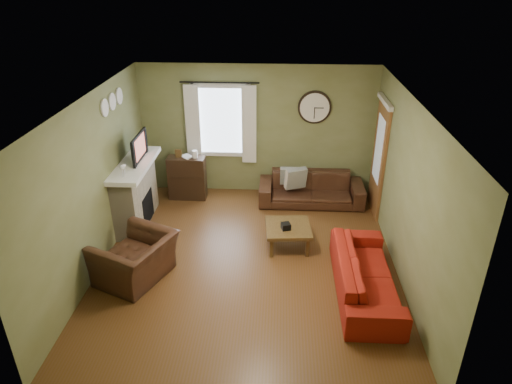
# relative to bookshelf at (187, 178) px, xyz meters

# --- Properties ---
(floor) EXTENTS (4.60, 5.20, 0.00)m
(floor) POSITION_rel_bookshelf_xyz_m (1.37, -2.17, -0.44)
(floor) COLOR #563519
(floor) RESTS_ON ground
(ceiling) EXTENTS (4.60, 5.20, 0.00)m
(ceiling) POSITION_rel_bookshelf_xyz_m (1.37, -2.17, 2.16)
(ceiling) COLOR white
(ceiling) RESTS_ON ground
(wall_left) EXTENTS (0.00, 5.20, 2.60)m
(wall_left) POSITION_rel_bookshelf_xyz_m (-0.93, -2.17, 0.86)
(wall_left) COLOR olive
(wall_left) RESTS_ON ground
(wall_right) EXTENTS (0.00, 5.20, 2.60)m
(wall_right) POSITION_rel_bookshelf_xyz_m (3.67, -2.17, 0.86)
(wall_right) COLOR olive
(wall_right) RESTS_ON ground
(wall_back) EXTENTS (4.60, 0.00, 2.60)m
(wall_back) POSITION_rel_bookshelf_xyz_m (1.37, 0.43, 0.86)
(wall_back) COLOR olive
(wall_back) RESTS_ON ground
(wall_front) EXTENTS (4.60, 0.00, 2.60)m
(wall_front) POSITION_rel_bookshelf_xyz_m (1.37, -4.77, 0.86)
(wall_front) COLOR olive
(wall_front) RESTS_ON ground
(fireplace) EXTENTS (0.40, 1.40, 1.10)m
(fireplace) POSITION_rel_bookshelf_xyz_m (-0.73, -1.02, 0.11)
(fireplace) COLOR #B4A98B
(fireplace) RESTS_ON floor
(firebox) EXTENTS (0.04, 0.60, 0.55)m
(firebox) POSITION_rel_bookshelf_xyz_m (-0.54, -1.02, -0.14)
(firebox) COLOR black
(firebox) RESTS_ON fireplace
(mantel) EXTENTS (0.58, 1.60, 0.08)m
(mantel) POSITION_rel_bookshelf_xyz_m (-0.70, -1.02, 0.70)
(mantel) COLOR white
(mantel) RESTS_ON fireplace
(tv) EXTENTS (0.08, 0.60, 0.35)m
(tv) POSITION_rel_bookshelf_xyz_m (-0.68, -0.87, 0.92)
(tv) COLOR black
(tv) RESTS_ON mantel
(tv_screen) EXTENTS (0.02, 0.62, 0.36)m
(tv_screen) POSITION_rel_bookshelf_xyz_m (-0.60, -0.87, 0.97)
(tv_screen) COLOR #994C3F
(tv_screen) RESTS_ON mantel
(medallion_left) EXTENTS (0.28, 0.28, 0.03)m
(medallion_left) POSITION_rel_bookshelf_xyz_m (-0.91, -1.37, 1.81)
(medallion_left) COLOR white
(medallion_left) RESTS_ON wall_left
(medallion_mid) EXTENTS (0.28, 0.28, 0.03)m
(medallion_mid) POSITION_rel_bookshelf_xyz_m (-0.91, -1.02, 1.81)
(medallion_mid) COLOR white
(medallion_mid) RESTS_ON wall_left
(medallion_right) EXTENTS (0.28, 0.28, 0.03)m
(medallion_right) POSITION_rel_bookshelf_xyz_m (-0.91, -0.67, 1.81)
(medallion_right) COLOR white
(medallion_right) RESTS_ON wall_left
(window_pane) EXTENTS (1.00, 0.02, 1.30)m
(window_pane) POSITION_rel_bookshelf_xyz_m (0.67, 0.41, 1.06)
(window_pane) COLOR silver
(window_pane) RESTS_ON wall_back
(curtain_rod) EXTENTS (0.03, 0.03, 1.50)m
(curtain_rod) POSITION_rel_bookshelf_xyz_m (0.67, 0.31, 1.83)
(curtain_rod) COLOR black
(curtain_rod) RESTS_ON wall_back
(curtain_left) EXTENTS (0.28, 0.04, 1.55)m
(curtain_left) POSITION_rel_bookshelf_xyz_m (0.12, 0.31, 1.01)
(curtain_left) COLOR white
(curtain_left) RESTS_ON wall_back
(curtain_right) EXTENTS (0.28, 0.04, 1.55)m
(curtain_right) POSITION_rel_bookshelf_xyz_m (1.22, 0.31, 1.01)
(curtain_right) COLOR white
(curtain_right) RESTS_ON wall_back
(wall_clock) EXTENTS (0.64, 0.06, 0.64)m
(wall_clock) POSITION_rel_bookshelf_xyz_m (2.47, 0.38, 1.36)
(wall_clock) COLOR white
(wall_clock) RESTS_ON wall_back
(door) EXTENTS (0.05, 0.90, 2.10)m
(door) POSITION_rel_bookshelf_xyz_m (3.64, -0.32, 0.61)
(door) COLOR brown
(door) RESTS_ON floor
(bookshelf) EXTENTS (0.73, 0.31, 0.87)m
(bookshelf) POSITION_rel_bookshelf_xyz_m (0.00, 0.00, 0.00)
(bookshelf) COLOR black
(bookshelf) RESTS_ON floor
(book) EXTENTS (0.31, 0.31, 0.02)m
(book) POSITION_rel_bookshelf_xyz_m (-0.05, -0.05, 0.53)
(book) COLOR #4C371A
(book) RESTS_ON bookshelf
(sofa_brown) EXTENTS (2.03, 0.79, 0.59)m
(sofa_brown) POSITION_rel_bookshelf_xyz_m (2.46, -0.08, -0.14)
(sofa_brown) COLOR #361E13
(sofa_brown) RESTS_ON floor
(pillow_left) EXTENTS (0.35, 0.11, 0.35)m
(pillow_left) POSITION_rel_bookshelf_xyz_m (2.02, -0.04, 0.11)
(pillow_left) COLOR gray
(pillow_left) RESTS_ON sofa_brown
(pillow_right) EXTENTS (0.43, 0.28, 0.41)m
(pillow_right) POSITION_rel_bookshelf_xyz_m (2.15, -0.15, 0.11)
(pillow_right) COLOR gray
(pillow_right) RESTS_ON sofa_brown
(sofa_red) EXTENTS (0.80, 2.05, 0.60)m
(sofa_red) POSITION_rel_bookshelf_xyz_m (3.09, -2.81, -0.14)
(sofa_red) COLOR maroon
(sofa_red) RESTS_ON floor
(armchair) EXTENTS (1.28, 1.35, 0.69)m
(armchair) POSITION_rel_bookshelf_xyz_m (-0.27, -2.67, -0.09)
(armchair) COLOR #361E13
(armchair) RESTS_ON floor
(coffee_table) EXTENTS (0.79, 0.79, 0.39)m
(coffee_table) POSITION_rel_bookshelf_xyz_m (2.00, -1.69, -0.24)
(coffee_table) COLOR #4C371A
(coffee_table) RESTS_ON floor
(tissue_box) EXTENTS (0.17, 0.17, 0.11)m
(tissue_box) POSITION_rel_bookshelf_xyz_m (1.95, -1.77, -0.04)
(tissue_box) COLOR black
(tissue_box) RESTS_ON coffee_table
(wine_glass_a) EXTENTS (0.07, 0.07, 0.21)m
(wine_glass_a) POSITION_rel_bookshelf_xyz_m (-0.68, -1.62, 0.85)
(wine_glass_a) COLOR white
(wine_glass_a) RESTS_ON mantel
(wine_glass_b) EXTENTS (0.07, 0.07, 0.19)m
(wine_glass_b) POSITION_rel_bookshelf_xyz_m (-0.68, -1.52, 0.84)
(wine_glass_b) COLOR white
(wine_glass_b) RESTS_ON mantel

